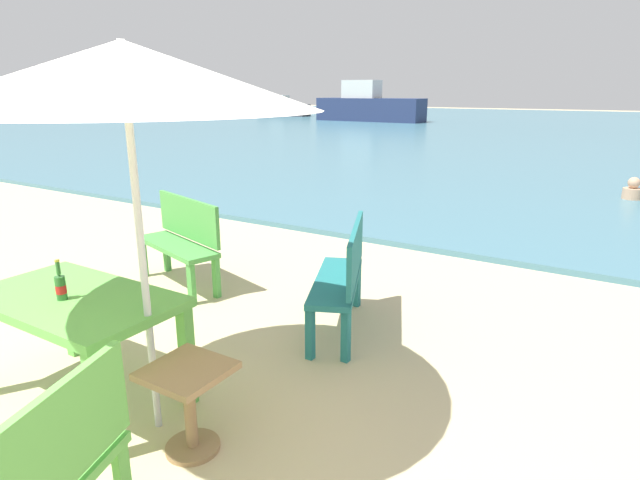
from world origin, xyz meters
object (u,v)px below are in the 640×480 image
bench_green_left (182,237)px  patio_umbrella (124,76)px  boat_sailboat (369,106)px  boat_fishing_trawler (283,108)px  side_table_wood (189,397)px  bench_teal_center (344,272)px  picnic_table_green (76,311)px  swimmer_person (633,191)px  beer_bottle_amber (61,286)px

bench_green_left → patio_umbrella: bearing=-48.1°
boat_sailboat → patio_umbrella: bearing=-65.8°
boat_sailboat → boat_fishing_trawler: bearing=162.5°
side_table_wood → bench_teal_center: bench_teal_center is taller
picnic_table_green → side_table_wood: size_ratio=2.59×
swimmer_person → boat_sailboat: bearing=127.9°
beer_bottle_amber → patio_umbrella: size_ratio=0.12×
patio_umbrella → side_table_wood: (0.35, -0.05, -1.76)m
bench_teal_center → patio_umbrella: bearing=-100.3°
side_table_wood → bench_green_left: bearing=136.5°
patio_umbrella → side_table_wood: patio_umbrella is taller
picnic_table_green → beer_bottle_amber: bearing=-92.0°
bench_teal_center → boat_sailboat: size_ratio=0.18×
swimmer_person → boat_fishing_trawler: 32.96m
swimmer_person → boat_fishing_trawler: boat_fishing_trawler is taller
swimmer_person → bench_green_left: bearing=-118.1°
bench_green_left → boat_fishing_trawler: 36.07m
beer_bottle_amber → bench_teal_center: 2.20m
side_table_wood → bench_green_left: size_ratio=0.43×
swimmer_person → boat_sailboat: (-15.36, 19.73, 0.75)m
bench_teal_center → swimmer_person: (1.95, 7.52, -0.30)m
bench_green_left → boat_sailboat: boat_sailboat is taller
picnic_table_green → bench_teal_center: 2.11m
beer_bottle_amber → bench_green_left: size_ratio=0.21×
beer_bottle_amber → patio_umbrella: 1.43m
patio_umbrella → bench_teal_center: size_ratio=1.85×
patio_umbrella → bench_teal_center: (0.33, 1.82, -1.58)m
patio_umbrella → boat_fishing_trawler: size_ratio=0.54×
swimmer_person → boat_sailboat: size_ratio=0.06×
picnic_table_green → bench_teal_center: size_ratio=1.13×
beer_bottle_amber → bench_teal_center: size_ratio=0.21×
bench_teal_center → boat_fishing_trawler: 37.29m
patio_umbrella → bench_green_left: patio_umbrella is taller
swimmer_person → boat_fishing_trawler: size_ratio=0.10×
boat_sailboat → boat_fishing_trawler: (-8.73, 2.76, -0.35)m
side_table_wood → bench_green_left: 2.82m
picnic_table_green → side_table_wood: (1.00, -0.01, -0.30)m
picnic_table_green → side_table_wood: 1.05m
beer_bottle_amber → swimmer_person: bearing=72.7°
boat_sailboat → side_table_wood: bearing=-65.2°
picnic_table_green → bench_teal_center: bench_teal_center is taller
picnic_table_green → patio_umbrella: bearing=4.0°
boat_fishing_trawler → picnic_table_green: bearing=-56.4°
beer_bottle_amber → boat_fishing_trawler: boat_fishing_trawler is taller
beer_bottle_amber → boat_sailboat: size_ratio=0.04×
picnic_table_green → side_table_wood: picnic_table_green is taller
beer_bottle_amber → side_table_wood: (1.01, 0.07, -0.50)m
patio_umbrella → boat_fishing_trawler: (-21.81, 31.82, -1.48)m
bench_teal_center → bench_green_left: 2.02m
bench_teal_center → picnic_table_green: bearing=-117.8°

